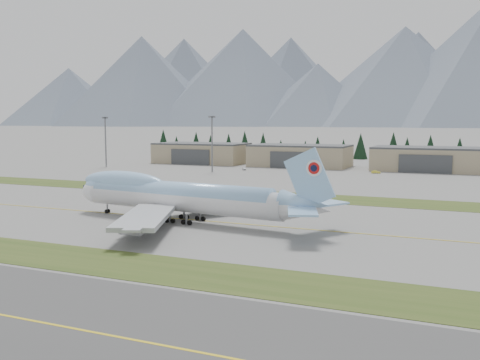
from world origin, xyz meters
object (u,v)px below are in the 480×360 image
at_px(boeing_747_freighter, 179,196).
at_px(service_vehicle_a, 244,170).
at_px(hangar_center, 300,156).
at_px(hangar_right, 427,159).
at_px(service_vehicle_b, 376,173).
at_px(hangar_left, 202,153).

height_order(boeing_747_freighter, service_vehicle_a, boeing_747_freighter).
height_order(boeing_747_freighter, hangar_center, boeing_747_freighter).
xyz_separation_m(boeing_747_freighter, hangar_right, (42.49, 152.43, -0.38)).
xyz_separation_m(hangar_right, service_vehicle_b, (-19.36, -22.26, -5.39)).
height_order(boeing_747_freighter, hangar_left, boeing_747_freighter).
distance_m(hangar_left, hangar_right, 115.00).
bearing_deg(hangar_right, hangar_center, 180.00).
height_order(hangar_left, hangar_right, same).
distance_m(hangar_center, hangar_right, 60.00).
bearing_deg(service_vehicle_b, service_vehicle_a, 91.24).
bearing_deg(hangar_center, service_vehicle_a, -121.11).
distance_m(hangar_center, service_vehicle_a, 35.14).
distance_m(hangar_left, hangar_center, 55.00).
relative_size(boeing_747_freighter, service_vehicle_b, 16.69).
xyz_separation_m(hangar_left, hangar_right, (115.00, 0.00, 0.00)).
bearing_deg(boeing_747_freighter, hangar_center, 102.96).
xyz_separation_m(hangar_right, service_vehicle_a, (-77.94, -29.73, -5.39)).
relative_size(hangar_right, service_vehicle_a, 14.09).
relative_size(hangar_left, hangar_center, 1.00).
height_order(hangar_center, hangar_right, same).
distance_m(boeing_747_freighter, service_vehicle_b, 132.33).
bearing_deg(hangar_right, boeing_747_freighter, -105.57).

